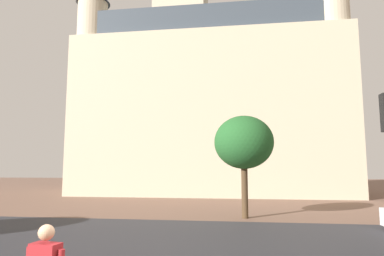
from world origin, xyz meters
The scene contains 4 objects.
ground_plane centered at (0.00, 10.00, 0.00)m, with size 120.00×120.00×0.00m, color brown.
street_asphalt_strip centered at (0.00, 7.95, 0.00)m, with size 120.00×7.13×0.00m, color #2D2D33.
landmark_building centered at (-1.33, 28.32, 9.19)m, with size 25.09×11.70×29.72m.
tree_curb_far centered at (2.02, 12.61, 3.75)m, with size 3.00×3.00×5.13m.
Camera 1 is at (1.71, -4.36, 2.51)m, focal length 30.94 mm.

